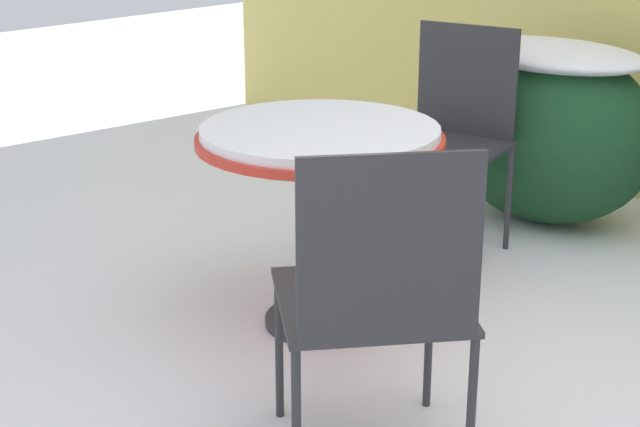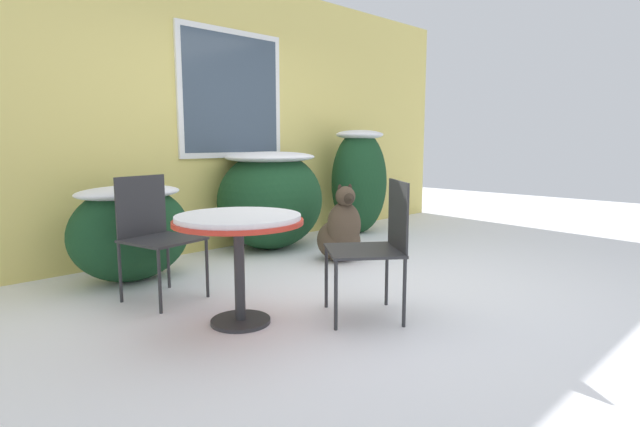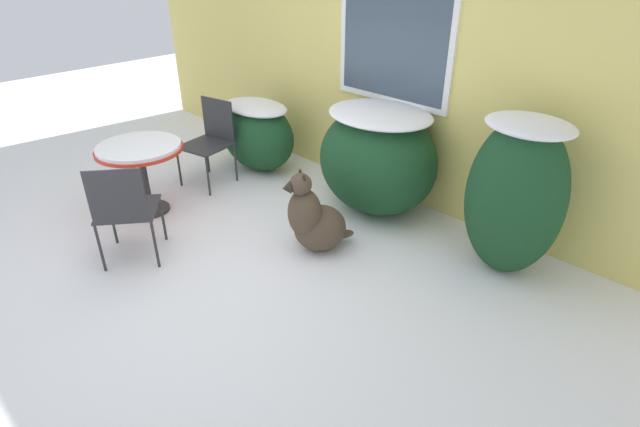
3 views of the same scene
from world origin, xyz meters
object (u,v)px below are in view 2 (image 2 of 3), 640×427
patio_chair_far_side (376,242)px  patio_chair_near_table (155,231)px  dog (341,233)px  patio_table (239,231)px

patio_chair_far_side → patio_chair_near_table: bearing=-111.2°
patio_chair_near_table → dog: patio_chair_near_table is taller
patio_chair_far_side → dog: bearing=179.2°
patio_table → patio_chair_far_side: patio_chair_far_side is taller
patio_table → dog: dog is taller
patio_table → patio_chair_near_table: patio_chair_near_table is taller
patio_table → patio_chair_near_table: bearing=98.2°
patio_table → dog: size_ratio=1.07×
patio_chair_far_side → patio_table: bearing=-88.7°
patio_chair_far_side → dog: 1.60m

